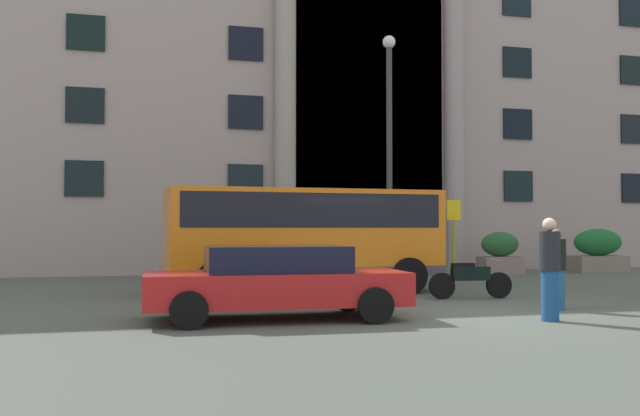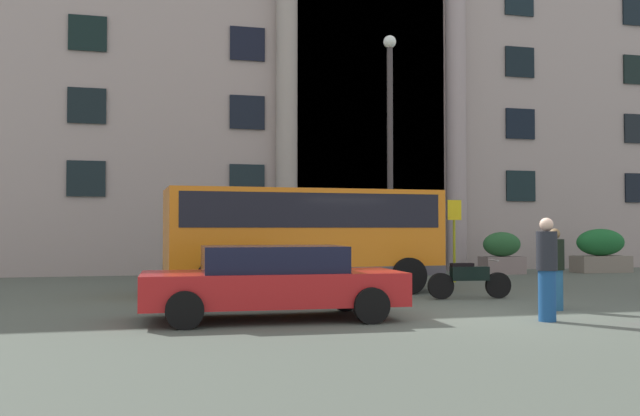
{
  "view_description": "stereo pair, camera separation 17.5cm",
  "coord_description": "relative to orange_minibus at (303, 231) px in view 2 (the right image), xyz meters",
  "views": [
    {
      "loc": [
        -6.43,
        -11.37,
        1.62
      ],
      "look_at": [
        -1.58,
        6.9,
        2.18
      ],
      "focal_mm": 38.64,
      "sensor_mm": 36.0,
      "label": 1
    },
    {
      "loc": [
        -6.26,
        -11.42,
        1.62
      ],
      "look_at": [
        -1.58,
        6.9,
        2.18
      ],
      "focal_mm": 38.64,
      "sensor_mm": 36.0,
      "label": 2
    }
  ],
  "objects": [
    {
      "name": "ground_plane",
      "position": [
        2.37,
        -5.5,
        -1.61
      ],
      "size": [
        80.0,
        64.0,
        0.12
      ],
      "primitive_type": "cube",
      "color": "#4B5349"
    },
    {
      "name": "office_building_facade",
      "position": [
        2.38,
        11.97,
        5.94
      ],
      "size": [
        34.08,
        9.64,
        14.99
      ],
      "color": "#A2938E",
      "rests_on": "ground_plane"
    },
    {
      "name": "orange_minibus",
      "position": [
        0.0,
        0.0,
        0.0
      ],
      "size": [
        6.86,
        2.75,
        2.58
      ],
      "rotation": [
        0.0,
        0.0,
        0.04
      ],
      "color": "orange",
      "rests_on": "ground_plane"
    },
    {
      "name": "bus_stop_sign",
      "position": [
        5.13,
        2.09,
        -0.02
      ],
      "size": [
        0.44,
        0.08,
        2.47
      ],
      "color": "#959B19",
      "rests_on": "ground_plane"
    },
    {
      "name": "hedge_planter_entrance_left",
      "position": [
        12.38,
        5.05,
        -0.78
      ],
      "size": [
        2.06,
        0.92,
        1.6
      ],
      "color": "gray",
      "rests_on": "ground_plane"
    },
    {
      "name": "hedge_planter_far_west",
      "position": [
        -2.19,
        5.0,
        -0.74
      ],
      "size": [
        1.84,
        0.86,
        1.68
      ],
      "color": "slate",
      "rests_on": "ground_plane"
    },
    {
      "name": "hedge_planter_east",
      "position": [
        8.38,
        5.09,
        -0.84
      ],
      "size": [
        1.49,
        0.76,
        1.49
      ],
      "color": "gray",
      "rests_on": "ground_plane"
    },
    {
      "name": "parked_sedan_second",
      "position": [
        -1.67,
        -4.83,
        -0.87
      ],
      "size": [
        4.64,
        2.19,
        1.3
      ],
      "rotation": [
        0.0,
        0.0,
        -0.04
      ],
      "color": "red",
      "rests_on": "ground_plane"
    },
    {
      "name": "motorcycle_near_kerb",
      "position": [
        -2.08,
        -2.17,
        -1.1
      ],
      "size": [
        2.02,
        0.55,
        0.89
      ],
      "rotation": [
        0.0,
        0.0,
        0.12
      ],
      "color": "black",
      "rests_on": "ground_plane"
    },
    {
      "name": "scooter_by_planter",
      "position": [
        3.32,
        -2.43,
        -1.1
      ],
      "size": [
        1.98,
        0.55,
        0.89
      ],
      "rotation": [
        0.0,
        0.0,
        -0.1
      ],
      "color": "black",
      "rests_on": "ground_plane"
    },
    {
      "name": "pedestrian_woman_with_bag",
      "position": [
        2.91,
        -6.27,
        -0.64
      ],
      "size": [
        0.36,
        0.36,
        1.8
      ],
      "rotation": [
        0.0,
        0.0,
        4.96
      ],
      "color": "navy",
      "rests_on": "ground_plane"
    },
    {
      "name": "pedestrian_man_crossing",
      "position": [
        3.99,
        -4.87,
        -0.74
      ],
      "size": [
        0.36,
        0.36,
        1.62
      ],
      "rotation": [
        0.0,
        0.0,
        4.61
      ],
      "color": "#215681",
      "rests_on": "ground_plane"
    },
    {
      "name": "lamppost_plaza_centre",
      "position": [
        3.49,
        3.17,
        2.89
      ],
      "size": [
        0.4,
        0.4,
        7.64
      ],
      "color": "#3A3435",
      "rests_on": "ground_plane"
    }
  ]
}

